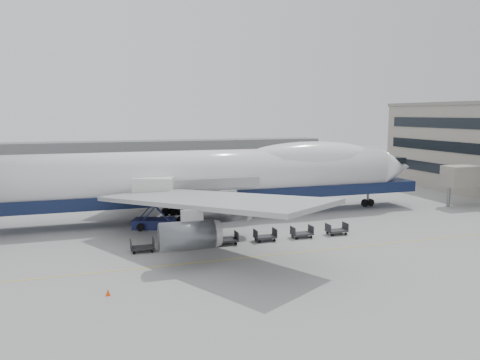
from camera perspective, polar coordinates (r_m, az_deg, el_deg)
name	(u,v)px	position (r m, az deg, el deg)	size (l,w,h in m)	color
ground	(229,241)	(50.43, -1.35, -7.50)	(260.00, 260.00, 0.00)	gray
apron_line	(247,258)	(44.96, 0.90, -9.44)	(60.00, 0.15, 0.01)	gold
hangar	(105,156)	(117.02, -16.13, 2.83)	(110.00, 8.00, 7.00)	slate
airliner	(207,175)	(60.84, -4.05, 0.58)	(67.00, 55.30, 19.98)	white
catering_truck	(154,200)	(56.43, -10.44, -2.37)	(5.50, 4.52, 6.10)	navy
traffic_cone	(108,292)	(37.41, -15.79, -13.04)	(0.36, 0.36, 0.53)	#E9430C
dolly_0	(142,247)	(47.57, -11.83, -7.97)	(2.30, 1.35, 1.30)	#2D2D30
dolly_1	(186,243)	(48.20, -6.66, -7.64)	(2.30, 1.35, 1.30)	#2D2D30
dolly_2	(226,239)	(49.20, -1.67, -7.26)	(2.30, 1.35, 1.30)	#2D2D30
dolly_3	(265,236)	(50.55, 3.08, -6.85)	(2.30, 1.35, 1.30)	#2D2D30
dolly_4	(302,233)	(52.23, 7.55, -6.42)	(2.30, 1.35, 1.30)	#2D2D30
dolly_5	(337,230)	(54.21, 11.70, -5.98)	(2.30, 1.35, 1.30)	#2D2D30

